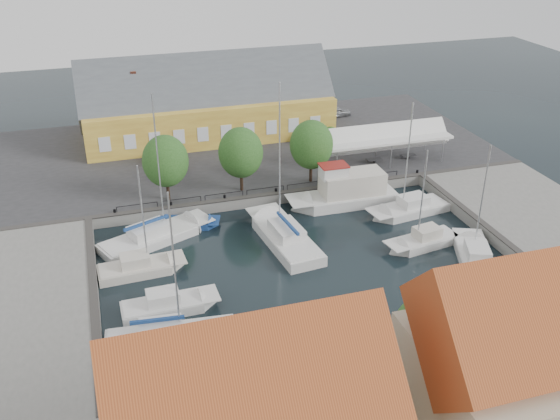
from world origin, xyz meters
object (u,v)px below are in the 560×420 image
east_boat_a (409,210)px  launch_nw (190,224)px  west_boat_a (154,238)px  car_red (168,160)px  launch_sw (154,401)px  trawler (347,194)px  west_boat_c (168,307)px  east_boat_c (475,259)px  warehouse (202,106)px  east_boat_b (423,243)px  west_boat_b (140,270)px  west_boat_d (167,340)px  tent_canopy (384,138)px  car_silver (337,112)px  center_sailboat (285,239)px

east_boat_a → launch_nw: east_boat_a is taller
west_boat_a → car_red: bearing=77.0°
launch_sw → trawler: bearing=45.2°
west_boat_a → west_boat_c: west_boat_a is taller
east_boat_c → warehouse: bearing=115.6°
car_red → east_boat_b: bearing=-75.3°
east_boat_b → east_boat_c: bearing=-52.9°
west_boat_b → west_boat_d: 9.24m
tent_canopy → west_boat_a: size_ratio=1.05×
warehouse → trawler: warehouse is taller
warehouse → car_red: warehouse is taller
warehouse → tent_canopy: warehouse is taller
west_boat_c → launch_sw: west_boat_c is taller
warehouse → car_red: 10.39m
car_silver → car_red: (-22.86, -9.96, 0.13)m
east_boat_c → west_boat_b: 26.69m
west_boat_a → west_boat_b: (-1.71, -4.70, -0.01)m
center_sailboat → launch_nw: 8.96m
trawler → east_boat_b: size_ratio=1.16×
launch_sw → tent_canopy: bearing=44.7°
east_boat_b → car_silver: bearing=81.8°
center_sailboat → car_silver: bearing=60.2°
trawler → west_boat_a: 18.44m
west_boat_c → launch_nw: 12.71m
warehouse → launch_nw: size_ratio=5.31×
trawler → west_boat_d: bearing=-140.7°
car_silver → trawler: bearing=155.0°
west_boat_a → tent_canopy: bearing=17.9°
warehouse → west_boat_d: west_boat_d is taller
car_silver → west_boat_c: bearing=136.5°
center_sailboat → east_boat_b: size_ratio=1.52×
car_silver → trawler: trawler is taller
west_boat_a → east_boat_b: bearing=-19.0°
trawler → launch_nw: trawler is taller
car_silver → car_red: 24.94m
car_silver → west_boat_d: bearing=138.7°
car_silver → east_boat_c: east_boat_c is taller
trawler → east_boat_c: (5.89, -12.76, -0.76)m
west_boat_a → launch_nw: west_boat_a is taller
car_red → west_boat_c: bearing=-124.9°
warehouse → west_boat_c: bearing=-105.2°
trawler → launch_sw: size_ratio=1.95×
east_boat_a → launch_nw: 20.19m
car_red → launch_sw: size_ratio=0.82×
tent_canopy → east_boat_a: bearing=-100.6°
west_boat_a → west_boat_c: 10.29m
west_boat_c → east_boat_b: bearing=7.5°
east_boat_b → east_boat_c: (2.70, -3.56, -0.00)m
center_sailboat → east_boat_c: bearing=-28.7°
launch_sw → launch_nw: launch_sw is taller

